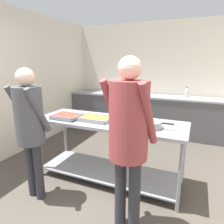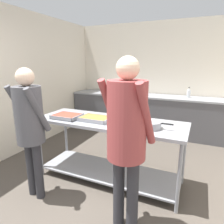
{
  "view_description": "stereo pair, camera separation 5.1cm",
  "coord_description": "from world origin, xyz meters",
  "px_view_note": "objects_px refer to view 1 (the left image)",
  "views": [
    {
      "loc": [
        1.11,
        -1.2,
        1.7
      ],
      "look_at": [
        0.03,
        1.34,
        1.01
      ],
      "focal_mm": 32.0,
      "sensor_mm": 36.0,
      "label": 1
    },
    {
      "loc": [
        1.16,
        -1.18,
        1.7
      ],
      "look_at": [
        0.03,
        1.34,
        1.01
      ],
      "focal_mm": 32.0,
      "sensor_mm": 36.0,
      "label": 2
    }
  ],
  "objects_px": {
    "guest_serving_left": "(129,130)",
    "guest_serving_right": "(30,121)",
    "serving_tray_roast": "(67,117)",
    "water_bottle": "(187,92)",
    "sauce_pan": "(150,124)",
    "serving_tray_vegetables": "(95,119)",
    "plate_stack": "(124,120)"
  },
  "relations": [
    {
      "from": "serving_tray_roast",
      "to": "guest_serving_right",
      "type": "height_order",
      "value": "guest_serving_right"
    },
    {
      "from": "serving_tray_vegetables",
      "to": "water_bottle",
      "type": "bearing_deg",
      "value": 66.63
    },
    {
      "from": "guest_serving_right",
      "to": "sauce_pan",
      "type": "bearing_deg",
      "value": 26.56
    },
    {
      "from": "serving_tray_vegetables",
      "to": "water_bottle",
      "type": "distance_m",
      "value": 2.66
    },
    {
      "from": "sauce_pan",
      "to": "guest_serving_right",
      "type": "relative_size",
      "value": 0.26
    },
    {
      "from": "plate_stack",
      "to": "serving_tray_vegetables",
      "type": "bearing_deg",
      "value": -165.12
    },
    {
      "from": "serving_tray_roast",
      "to": "sauce_pan",
      "type": "xyz_separation_m",
      "value": [
        1.21,
        0.05,
        0.02
      ]
    },
    {
      "from": "serving_tray_roast",
      "to": "serving_tray_vegetables",
      "type": "bearing_deg",
      "value": 7.19
    },
    {
      "from": "plate_stack",
      "to": "serving_tray_roast",
      "type": "bearing_deg",
      "value": -169.17
    },
    {
      "from": "serving_tray_vegetables",
      "to": "sauce_pan",
      "type": "bearing_deg",
      "value": -0.6
    },
    {
      "from": "guest_serving_left",
      "to": "water_bottle",
      "type": "bearing_deg",
      "value": 83.64
    },
    {
      "from": "guest_serving_right",
      "to": "plate_stack",
      "type": "bearing_deg",
      "value": 39.72
    },
    {
      "from": "sauce_pan",
      "to": "guest_serving_left",
      "type": "xyz_separation_m",
      "value": [
        -0.06,
        -0.67,
        0.13
      ]
    },
    {
      "from": "plate_stack",
      "to": "sauce_pan",
      "type": "bearing_deg",
      "value": -15.95
    },
    {
      "from": "serving_tray_roast",
      "to": "guest_serving_left",
      "type": "bearing_deg",
      "value": -28.34
    },
    {
      "from": "sauce_pan",
      "to": "serving_tray_vegetables",
      "type": "bearing_deg",
      "value": 179.4
    },
    {
      "from": "serving_tray_vegetables",
      "to": "water_bottle",
      "type": "relative_size",
      "value": 1.83
    },
    {
      "from": "sauce_pan",
      "to": "plate_stack",
      "type": "bearing_deg",
      "value": 164.05
    },
    {
      "from": "serving_tray_roast",
      "to": "sauce_pan",
      "type": "height_order",
      "value": "sauce_pan"
    },
    {
      "from": "guest_serving_left",
      "to": "plate_stack",
      "type": "bearing_deg",
      "value": 112.55
    },
    {
      "from": "water_bottle",
      "to": "guest_serving_left",
      "type": "bearing_deg",
      "value": -96.36
    },
    {
      "from": "plate_stack",
      "to": "guest_serving_right",
      "type": "relative_size",
      "value": 0.17
    },
    {
      "from": "plate_stack",
      "to": "guest_serving_right",
      "type": "bearing_deg",
      "value": -140.28
    },
    {
      "from": "guest_serving_left",
      "to": "water_bottle",
      "type": "distance_m",
      "value": 3.13
    },
    {
      "from": "serving_tray_vegetables",
      "to": "guest_serving_left",
      "type": "height_order",
      "value": "guest_serving_left"
    },
    {
      "from": "water_bottle",
      "to": "guest_serving_right",
      "type": "bearing_deg",
      "value": -117.11
    },
    {
      "from": "serving_tray_roast",
      "to": "water_bottle",
      "type": "distance_m",
      "value": 2.91
    },
    {
      "from": "guest_serving_left",
      "to": "guest_serving_right",
      "type": "distance_m",
      "value": 1.24
    },
    {
      "from": "serving_tray_vegetables",
      "to": "plate_stack",
      "type": "relative_size",
      "value": 1.52
    },
    {
      "from": "sauce_pan",
      "to": "guest_serving_left",
      "type": "height_order",
      "value": "guest_serving_left"
    },
    {
      "from": "serving_tray_vegetables",
      "to": "plate_stack",
      "type": "distance_m",
      "value": 0.4
    },
    {
      "from": "serving_tray_roast",
      "to": "guest_serving_right",
      "type": "xyz_separation_m",
      "value": [
        -0.09,
        -0.6,
        0.09
      ]
    }
  ]
}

